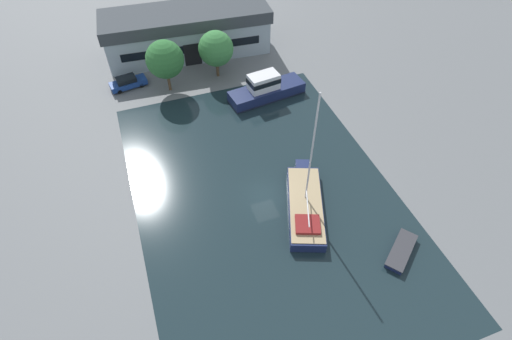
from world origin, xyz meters
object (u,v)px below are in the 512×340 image
object	(u,v)px
sailboat_moored	(305,205)
motor_cruiser	(266,89)
quay_tree_near_building	(165,59)
parked_car	(128,82)
quay_tree_by_water	(216,49)
small_dinghy	(401,251)
warehouse_building	(187,32)

from	to	relation	value
sailboat_moored	motor_cruiser	size ratio (longest dim) A/B	1.32
quay_tree_near_building	sailboat_moored	xyz separation A→B (m)	(8.62, -24.37, -3.91)
sailboat_moored	parked_car	bearing A→B (deg)	138.33
quay_tree_near_building	quay_tree_by_water	xyz separation A→B (m)	(6.92, 1.07, -0.42)
quay_tree_by_water	sailboat_moored	xyz separation A→B (m)	(1.70, -25.43, -3.48)
parked_car	small_dinghy	world-z (taller)	parked_car
quay_tree_near_building	parked_car	distance (m)	6.80
sailboat_moored	motor_cruiser	distance (m)	18.74
quay_tree_near_building	quay_tree_by_water	size ratio (longest dim) A/B	1.08
warehouse_building	sailboat_moored	distance (m)	33.30
quay_tree_by_water	small_dinghy	world-z (taller)	quay_tree_by_water
parked_car	motor_cruiser	size ratio (longest dim) A/B	0.48
quay_tree_near_building	parked_car	bearing A→B (deg)	155.27
sailboat_moored	small_dinghy	size ratio (longest dim) A/B	3.00
parked_car	sailboat_moored	xyz separation A→B (m)	(13.77, -26.74, -0.15)
quay_tree_by_water	small_dinghy	size ratio (longest dim) A/B	1.43
warehouse_building	quay_tree_near_building	size ratio (longest dim) A/B	3.44
quay_tree_by_water	parked_car	world-z (taller)	quay_tree_by_water
quay_tree_near_building	parked_car	world-z (taller)	quay_tree_near_building
motor_cruiser	small_dinghy	distance (m)	26.28
warehouse_building	small_dinghy	bearing A→B (deg)	-72.18
sailboat_moored	quay_tree_near_building	bearing A→B (deg)	130.56
quay_tree_by_water	parked_car	bearing A→B (deg)	173.82
small_dinghy	quay_tree_by_water	bearing A→B (deg)	-24.51
quay_tree_by_water	motor_cruiser	size ratio (longest dim) A/B	0.63
quay_tree_near_building	sailboat_moored	size ratio (longest dim) A/B	0.51
sailboat_moored	warehouse_building	bearing A→B (deg)	117.91
quay_tree_near_building	motor_cruiser	bearing A→B (deg)	-27.12
quay_tree_by_water	motor_cruiser	world-z (taller)	quay_tree_by_water
warehouse_building	motor_cruiser	distance (m)	16.07
warehouse_building	parked_car	world-z (taller)	warehouse_building
parked_car	small_dinghy	size ratio (longest dim) A/B	1.10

